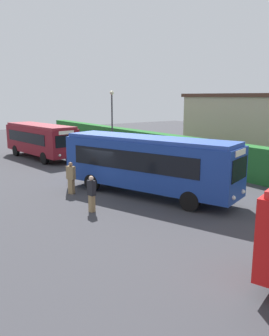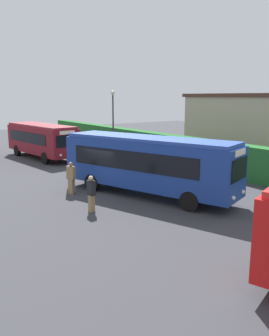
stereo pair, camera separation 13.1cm
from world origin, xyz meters
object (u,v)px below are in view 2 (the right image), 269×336
at_px(person_center, 91,193).
at_px(bus_maroon, 42,139).
at_px(bus_blue, 148,162).
at_px(lamppost, 113,116).
at_px(person_left, 71,177).

bearing_deg(person_center, bus_maroon, 67.39).
distance_m(bus_blue, lamppost, 13.99).
xyz_separation_m(person_center, lamppost, (-13.47, 9.39, 2.74)).
bearing_deg(lamppost, person_left, -41.58).
relative_size(bus_maroon, bus_blue, 0.87).
distance_m(person_left, lamppost, 13.58).
bearing_deg(person_left, person_center, -125.00).
distance_m(bus_maroon, person_center, 16.17).
distance_m(bus_blue, person_center, 4.08).
bearing_deg(bus_blue, lamppost, 137.15).
bearing_deg(bus_blue, bus_maroon, 162.53).
xyz_separation_m(bus_maroon, person_center, (15.80, -3.36, -0.81)).
distance_m(bus_maroon, bus_blue, 15.09).
height_order(bus_blue, person_left, bus_blue).
relative_size(person_left, person_center, 1.03).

